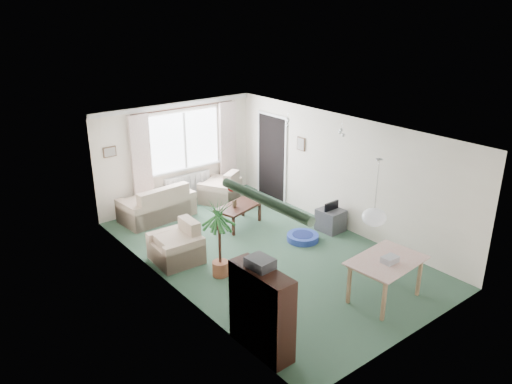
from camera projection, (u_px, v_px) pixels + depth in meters
ground at (266, 252)px, 9.55m from camera, size 6.50×6.50×0.00m
window at (184, 140)px, 11.50m from camera, size 1.80×0.03×1.30m
curtain_rod at (184, 108)px, 11.16m from camera, size 2.60×0.03×0.03m
curtain_left at (141, 160)px, 10.84m from camera, size 0.45×0.08×2.00m
curtain_right at (228, 143)px, 12.17m from camera, size 0.45×0.08×2.00m
radiator at (188, 185)px, 11.86m from camera, size 1.20×0.10×0.55m
doorway at (272, 157)px, 11.95m from camera, size 0.03×0.95×2.00m
pendant_lamp at (374, 217)px, 7.45m from camera, size 0.36×0.36×0.36m
tinsel_garland at (265, 200)px, 5.94m from camera, size 1.60×1.60×0.12m
bauble_cluster_a at (288, 121)px, 10.17m from camera, size 0.20×0.20×0.20m
bauble_cluster_b at (342, 130)px, 9.46m from camera, size 0.20×0.20×0.20m
wall_picture_back at (110, 152)px, 10.44m from camera, size 0.28×0.03×0.22m
wall_picture_right at (301, 144)px, 11.02m from camera, size 0.03×0.24×0.30m
sofa at (157, 201)px, 10.93m from camera, size 1.63×0.96×0.78m
armchair_corner at (220, 186)px, 11.89m from camera, size 1.13×1.12×0.76m
armchair_left at (176, 242)px, 9.12m from camera, size 0.83×0.87×0.75m
coffee_table at (238, 215)px, 10.64m from camera, size 1.11×0.79×0.45m
photo_frame at (235, 204)px, 10.45m from camera, size 0.12×0.06×0.16m
bookshelf at (262, 311)px, 6.68m from camera, size 0.36×1.02×1.24m
hifi_box at (260, 263)px, 6.50m from camera, size 0.31×0.37×0.14m
houseplant at (220, 239)px, 8.50m from camera, size 0.77×0.77×1.42m
dining_table at (385, 280)px, 7.94m from camera, size 1.17×0.83×0.69m
gift_box at (390, 260)px, 7.71m from camera, size 0.25×0.18×0.12m
tv_cube at (331, 220)px, 10.40m from camera, size 0.48×0.52×0.46m
pet_bed at (303, 237)px, 10.01m from camera, size 0.75×0.75×0.13m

